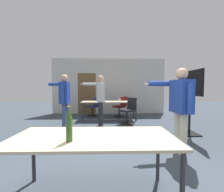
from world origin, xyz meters
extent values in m
cube|color=beige|center=(0.00, 6.16, 1.40)|extent=(5.70, 0.10, 2.79)
cube|color=brown|center=(-1.10, 6.10, 1.02)|extent=(0.90, 0.02, 2.05)
cube|color=#C6B793|center=(-0.17, 0.22, 0.74)|extent=(1.88, 0.83, 0.03)
cylinder|color=#2D2D33|center=(0.71, -0.14, 0.36)|extent=(0.05, 0.05, 0.73)
cylinder|color=#2D2D33|center=(-1.05, 0.57, 0.36)|extent=(0.05, 0.05, 0.73)
cylinder|color=#2D2D33|center=(0.71, 0.57, 0.36)|extent=(0.05, 0.05, 0.73)
cube|color=#C6B793|center=(0.02, 4.66, 0.74)|extent=(2.25, 0.72, 0.03)
cylinder|color=#2D2D33|center=(-1.04, 4.36, 0.36)|extent=(0.05, 0.05, 0.73)
cylinder|color=#2D2D33|center=(1.09, 4.36, 0.36)|extent=(0.05, 0.05, 0.73)
cylinder|color=#2D2D33|center=(-1.04, 4.96, 0.36)|extent=(0.05, 0.05, 0.73)
cylinder|color=#2D2D33|center=(1.09, 4.96, 0.36)|extent=(0.05, 0.05, 0.73)
cube|color=black|center=(2.30, 2.66, 0.01)|extent=(0.44, 0.56, 0.03)
cylinder|color=black|center=(2.30, 2.66, 0.57)|extent=(0.06, 0.06, 1.07)
cube|color=black|center=(2.30, 2.66, 1.45)|extent=(0.04, 1.16, 0.70)
cube|color=black|center=(2.32, 2.66, 1.45)|extent=(0.01, 1.06, 0.61)
cylinder|color=beige|center=(1.45, 1.31, 0.41)|extent=(0.14, 0.14, 0.83)
cylinder|color=beige|center=(1.42, 1.51, 0.41)|extent=(0.14, 0.14, 0.83)
cube|color=#23429E|center=(1.43, 1.41, 1.15)|extent=(0.31, 0.49, 0.65)
sphere|color=#DBAD89|center=(1.43, 1.41, 1.59)|extent=(0.23, 0.23, 0.23)
cylinder|color=#23429E|center=(1.47, 1.12, 1.13)|extent=(0.11, 0.11, 0.56)
cylinder|color=#23429E|center=(1.12, 1.67, 1.41)|extent=(0.57, 0.17, 0.11)
cube|color=white|center=(0.81, 1.63, 1.41)|extent=(0.12, 0.05, 0.03)
cylinder|color=#3D4C75|center=(-1.36, 3.08, 0.42)|extent=(0.14, 0.14, 0.84)
cylinder|color=#3D4C75|center=(-1.37, 3.27, 0.42)|extent=(0.14, 0.14, 0.84)
cube|color=#23429E|center=(-1.36, 3.17, 1.17)|extent=(0.27, 0.45, 0.66)
sphere|color=#DBAD89|center=(-1.36, 3.17, 1.61)|extent=(0.23, 0.23, 0.23)
cylinder|color=#23429E|center=(-1.35, 2.90, 1.15)|extent=(0.11, 0.11, 0.57)
cylinder|color=#23429E|center=(-1.66, 3.44, 1.43)|extent=(0.57, 0.13, 0.11)
cube|color=white|center=(-1.98, 3.42, 1.43)|extent=(0.12, 0.04, 0.03)
cylinder|color=#28282D|center=(-0.25, 3.51, 0.42)|extent=(0.12, 0.12, 0.84)
cylinder|color=#28282D|center=(-0.30, 3.67, 0.42)|extent=(0.12, 0.12, 0.84)
cube|color=silver|center=(-0.27, 3.59, 1.17)|extent=(0.31, 0.44, 0.66)
sphere|color=#DBAD89|center=(-0.27, 3.59, 1.62)|extent=(0.23, 0.23, 0.23)
cylinder|color=silver|center=(-0.21, 3.36, 1.16)|extent=(0.09, 0.09, 0.57)
cylinder|color=silver|center=(-0.61, 3.76, 1.45)|extent=(0.58, 0.24, 0.09)
cube|color=white|center=(-0.92, 3.68, 1.45)|extent=(0.13, 0.07, 0.03)
cylinder|color=black|center=(0.49, 5.32, 0.01)|extent=(0.52, 0.52, 0.03)
cylinder|color=black|center=(0.49, 5.32, 0.23)|extent=(0.06, 0.06, 0.39)
cube|color=maroon|center=(0.49, 5.32, 0.46)|extent=(0.65, 0.65, 0.08)
cube|color=maroon|center=(0.68, 5.15, 0.71)|extent=(0.33, 0.37, 0.42)
cylinder|color=black|center=(0.67, 3.92, 0.01)|extent=(0.52, 0.52, 0.03)
cylinder|color=black|center=(0.67, 3.92, 0.24)|extent=(0.06, 0.06, 0.42)
cube|color=black|center=(0.67, 3.92, 0.49)|extent=(0.64, 0.64, 0.08)
cube|color=black|center=(0.88, 4.08, 0.74)|extent=(0.31, 0.39, 0.42)
cylinder|color=black|center=(-0.76, 5.43, 0.01)|extent=(0.52, 0.52, 0.03)
cylinder|color=black|center=(-0.76, 5.43, 0.22)|extent=(0.06, 0.06, 0.39)
cube|color=navy|center=(-0.76, 5.43, 0.46)|extent=(0.64, 0.64, 0.08)
cube|color=navy|center=(-0.55, 5.29, 0.71)|extent=(0.30, 0.39, 0.42)
cylinder|color=#2D511E|center=(-0.41, 0.05, 0.88)|extent=(0.07, 0.07, 0.25)
cone|color=#2D511E|center=(-0.41, 0.05, 1.06)|extent=(0.06, 0.06, 0.11)
cylinder|color=gold|center=(-0.41, 0.05, 1.12)|extent=(0.03, 0.03, 0.01)
cylinder|color=silver|center=(0.47, 4.69, 0.81)|extent=(0.07, 0.07, 0.10)
camera|label=1|loc=(0.00, -1.50, 1.32)|focal=24.00mm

